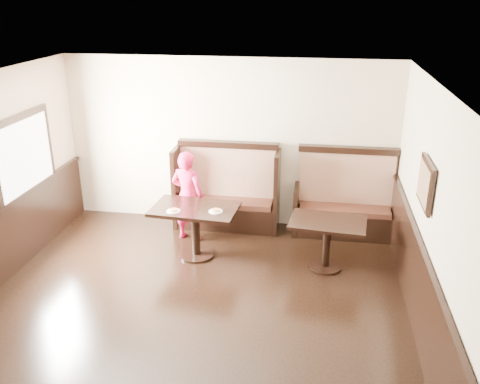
% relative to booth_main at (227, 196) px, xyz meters
% --- Properties ---
extents(ground, '(7.00, 7.00, 0.00)m').
position_rel_booth_main_xyz_m(ground, '(0.00, -3.30, -0.53)').
color(ground, black).
rests_on(ground, ground).
extents(room_shell, '(7.00, 7.00, 7.00)m').
position_rel_booth_main_xyz_m(room_shell, '(-0.30, -3.01, 0.14)').
color(room_shell, '#C1A88C').
rests_on(room_shell, ground).
extents(booth_main, '(1.75, 0.72, 1.45)m').
position_rel_booth_main_xyz_m(booth_main, '(0.00, 0.00, 0.00)').
color(booth_main, black).
rests_on(booth_main, ground).
extents(booth_neighbor, '(1.65, 0.72, 1.45)m').
position_rel_booth_main_xyz_m(booth_neighbor, '(1.95, -0.00, -0.05)').
color(booth_neighbor, black).
rests_on(booth_neighbor, ground).
extents(table_main, '(1.30, 0.87, 0.79)m').
position_rel_booth_main_xyz_m(table_main, '(-0.27, -1.14, 0.08)').
color(table_main, black).
rests_on(table_main, ground).
extents(table_neighbor, '(1.12, 0.79, 0.74)m').
position_rel_booth_main_xyz_m(table_neighbor, '(1.66, -1.19, 0.02)').
color(table_neighbor, black).
rests_on(table_neighbor, ground).
extents(child, '(0.60, 0.46, 1.48)m').
position_rel_booth_main_xyz_m(child, '(-0.52, -0.60, 0.21)').
color(child, '#D7164A').
rests_on(child, ground).
extents(pizza_plate_left, '(0.20, 0.20, 0.04)m').
position_rel_booth_main_xyz_m(pizza_plate_left, '(-0.54, -1.33, 0.28)').
color(pizza_plate_left, white).
rests_on(pizza_plate_left, table_main).
extents(pizza_plate_right, '(0.20, 0.20, 0.04)m').
position_rel_booth_main_xyz_m(pizza_plate_right, '(0.06, -1.24, 0.28)').
color(pizza_plate_right, white).
rests_on(pizza_plate_right, table_main).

